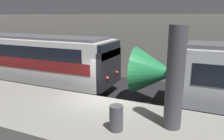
{
  "coord_description": "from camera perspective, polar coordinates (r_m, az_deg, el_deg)",
  "views": [
    {
      "loc": [
        4.11,
        -8.45,
        4.65
      ],
      "look_at": [
        -0.03,
        1.03,
        2.06
      ],
      "focal_mm": 35.0,
      "sensor_mm": 36.0,
      "label": 1
    }
  ],
  "objects": [
    {
      "name": "ground_plane",
      "position": [
        10.49,
        -2.13,
        -12.29
      ],
      "size": [
        120.0,
        120.0,
        0.0
      ],
      "primitive_type": "plane",
      "color": "black"
    },
    {
      "name": "platform",
      "position": [
        8.74,
        -7.86,
        -14.3
      ],
      "size": [
        40.0,
        3.88,
        1.04
      ],
      "color": "gray",
      "rests_on": "ground"
    },
    {
      "name": "station_rear_barrier",
      "position": [
        16.07,
        8.61,
        5.77
      ],
      "size": [
        50.0,
        0.15,
        4.75
      ],
      "color": "#9E998E",
      "rests_on": "ground"
    },
    {
      "name": "support_pillar_near",
      "position": [
        7.17,
        16.13,
        -2.15
      ],
      "size": [
        0.57,
        0.57,
        3.36
      ],
      "color": "#47474C",
      "rests_on": "platform"
    },
    {
      "name": "train_boxy",
      "position": [
        17.29,
        -25.78,
        2.97
      ],
      "size": [
        16.44,
        2.97,
        3.39
      ],
      "color": "black",
      "rests_on": "ground"
    },
    {
      "name": "trash_bin",
      "position": [
        7.14,
        1.11,
        -12.44
      ],
      "size": [
        0.44,
        0.44,
        0.85
      ],
      "color": "#4C4C51",
      "rests_on": "platform"
    }
  ]
}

